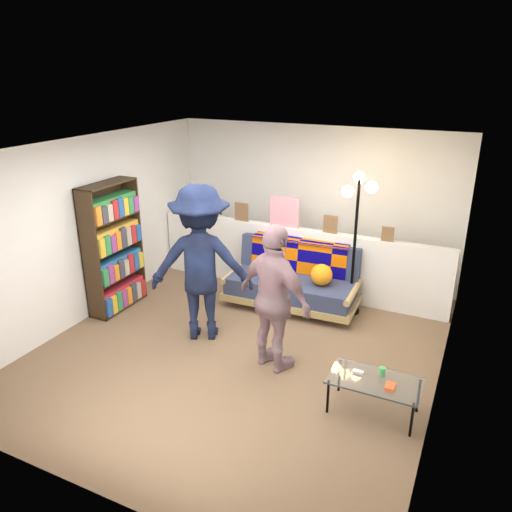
# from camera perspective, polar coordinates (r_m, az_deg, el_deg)

# --- Properties ---
(ground) EXTENTS (5.00, 5.00, 0.00)m
(ground) POSITION_cam_1_polar(r_m,az_deg,el_deg) (6.20, -1.61, -10.31)
(ground) COLOR brown
(ground) RESTS_ON ground
(room_shell) EXTENTS (4.60, 5.05, 2.45)m
(room_shell) POSITION_cam_1_polar(r_m,az_deg,el_deg) (5.93, 0.30, 5.84)
(room_shell) COLOR silver
(room_shell) RESTS_ON ground
(half_wall_ledge) EXTENTS (4.45, 0.15, 1.00)m
(half_wall_ledge) POSITION_cam_1_polar(r_m,az_deg,el_deg) (7.46, 4.63, -0.47)
(half_wall_ledge) COLOR silver
(half_wall_ledge) RESTS_ON ground
(ledge_decor) EXTENTS (2.97, 0.02, 0.45)m
(ledge_decor) POSITION_cam_1_polar(r_m,az_deg,el_deg) (7.30, 3.06, 4.70)
(ledge_decor) COLOR brown
(ledge_decor) RESTS_ON half_wall_ledge
(futon_sofa) EXTENTS (1.89, 0.97, 0.80)m
(futon_sofa) POSITION_cam_1_polar(r_m,az_deg,el_deg) (7.07, 4.38, -2.84)
(futon_sofa) COLOR #A88A51
(futon_sofa) RESTS_ON ground
(bookshelf) EXTENTS (0.30, 0.89, 1.79)m
(bookshelf) POSITION_cam_1_polar(r_m,az_deg,el_deg) (7.10, -15.99, 0.49)
(bookshelf) COLOR black
(bookshelf) RESTS_ON ground
(coffee_table) EXTENTS (0.89, 0.49, 0.46)m
(coffee_table) POSITION_cam_1_polar(r_m,az_deg,el_deg) (5.11, 13.47, -13.85)
(coffee_table) COLOR black
(coffee_table) RESTS_ON ground
(floor_lamp) EXTENTS (0.45, 0.38, 1.94)m
(floor_lamp) POSITION_cam_1_polar(r_m,az_deg,el_deg) (6.67, 11.47, 4.50)
(floor_lamp) COLOR black
(floor_lamp) RESTS_ON ground
(person_left) EXTENTS (1.44, 1.18, 1.95)m
(person_left) POSITION_cam_1_polar(r_m,az_deg,el_deg) (6.07, -6.30, -0.85)
(person_left) COLOR black
(person_left) RESTS_ON ground
(person_right) EXTENTS (1.07, 0.73, 1.69)m
(person_right) POSITION_cam_1_polar(r_m,az_deg,el_deg) (5.43, 2.16, -4.98)
(person_right) COLOR #C17D90
(person_right) RESTS_ON ground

